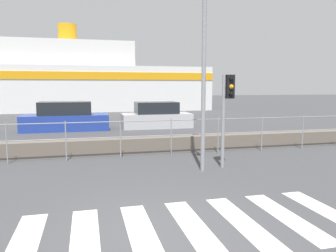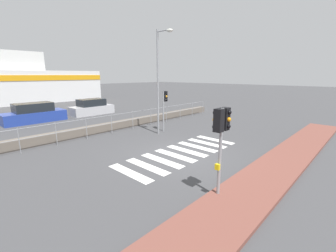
{
  "view_description": "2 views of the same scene",
  "coord_description": "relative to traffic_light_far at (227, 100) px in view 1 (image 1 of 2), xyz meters",
  "views": [
    {
      "loc": [
        -1.07,
        -5.08,
        2.38
      ],
      "look_at": [
        0.7,
        2.0,
        1.5
      ],
      "focal_mm": 35.0,
      "sensor_mm": 36.0,
      "label": 1
    },
    {
      "loc": [
        -7.94,
        -6.7,
        3.79
      ],
      "look_at": [
        0.32,
        1.0,
        1.2
      ],
      "focal_mm": 24.0,
      "sensor_mm": 36.0,
      "label": 2
    }
  ],
  "objects": [
    {
      "name": "ground_plane",
      "position": [
        -2.89,
        -3.71,
        -2.0
      ],
      "size": [
        160.0,
        160.0,
        0.0
      ],
      "primitive_type": "plane",
      "color": "#424244"
    },
    {
      "name": "crosswalk",
      "position": [
        -2.69,
        -3.71,
        -2.0
      ],
      "size": [
        6.75,
        2.4,
        0.01
      ],
      "color": "silver",
      "rests_on": "ground_plane"
    },
    {
      "name": "seawall",
      "position": [
        -2.89,
        2.9,
        -1.73
      ],
      "size": [
        23.23,
        0.55,
        0.53
      ],
      "color": "#6B6056",
      "rests_on": "ground_plane"
    },
    {
      "name": "harbor_fence",
      "position": [
        -2.89,
        2.03,
        -1.16
      ],
      "size": [
        20.94,
        0.04,
        1.3
      ],
      "color": "gray",
      "rests_on": "ground_plane"
    },
    {
      "name": "traffic_light_far",
      "position": [
        0.0,
        0.0,
        0.0
      ],
      "size": [
        0.34,
        0.32,
        2.72
      ],
      "color": "gray",
      "rests_on": "ground_plane"
    },
    {
      "name": "streetlamp",
      "position": [
        -0.8,
        -0.42,
        1.97
      ],
      "size": [
        0.32,
        1.27,
        6.44
      ],
      "color": "gray",
      "rests_on": "ground_plane"
    },
    {
      "name": "ferry_boat",
      "position": [
        -3.44,
        26.03,
        0.86
      ],
      "size": [
        22.53,
        7.64,
        8.52
      ],
      "color": "white",
      "rests_on": "ground_plane"
    },
    {
      "name": "parked_car_blue",
      "position": [
        -5.09,
        9.86,
        -1.33
      ],
      "size": [
        4.58,
        1.8,
        1.57
      ],
      "color": "#233D9E",
      "rests_on": "ground_plane"
    },
    {
      "name": "parked_car_silver",
      "position": [
        -0.01,
        9.86,
        -1.36
      ],
      "size": [
        4.01,
        1.74,
        1.49
      ],
      "color": "#BCBCC1",
      "rests_on": "ground_plane"
    }
  ]
}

